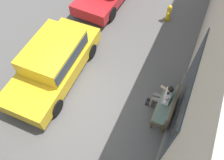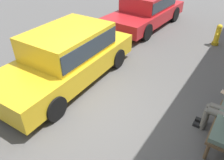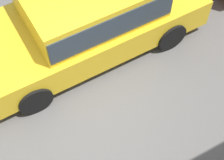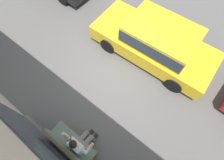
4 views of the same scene
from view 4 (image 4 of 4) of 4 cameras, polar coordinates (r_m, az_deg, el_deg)
ground_plane at (r=6.49m, az=1.09°, el=3.07°), size 60.00×60.00×0.00m
bench at (r=5.19m, az=-13.69°, el=-20.06°), size 1.45×0.55×1.04m
person_on_phone at (r=5.01m, az=-10.37°, el=-19.60°), size 0.73×0.74×1.37m
parked_car_mid at (r=6.44m, az=14.25°, el=12.31°), size 4.53×2.03×1.48m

